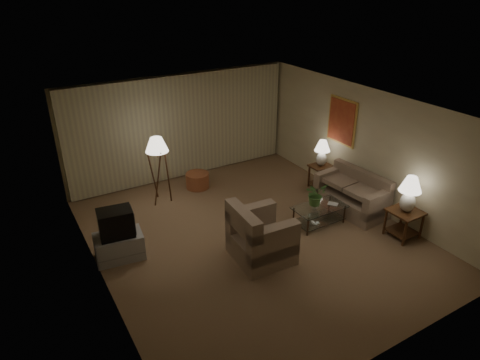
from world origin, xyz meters
name	(u,v)px	position (x,y,z in m)	size (l,w,h in m)	color
ground	(252,236)	(0.00, 0.00, 0.00)	(7.00, 7.00, 0.00)	brown
room_shell	(217,134)	(0.02, 1.51, 1.75)	(6.04, 7.02, 2.72)	beige
sofa	(351,196)	(2.50, -0.22, 0.36)	(1.74, 1.06, 0.72)	gray
armchair	(262,237)	(-0.23, -0.70, 0.45)	(1.17, 1.12, 0.89)	gray
side_table_near	(404,219)	(2.65, -1.57, 0.42)	(0.60, 0.60, 0.60)	#36220E
side_table_far	(320,173)	(2.65, 1.03, 0.40)	(0.52, 0.44, 0.60)	#36220E
table_lamp_near	(410,191)	(2.65, -1.57, 1.05)	(0.44, 0.44, 0.76)	silver
table_lamp_far	(322,151)	(2.65, 1.03, 0.99)	(0.38, 0.38, 0.66)	silver
coffee_table	(319,212)	(1.50, -0.32, 0.28)	(1.14, 0.62, 0.41)	silver
tv_cabinet	(119,246)	(-2.55, 0.67, 0.25)	(0.95, 0.67, 0.50)	#9E9DA0
crt_tv	(116,223)	(-2.55, 0.67, 0.77)	(0.67, 0.52, 0.53)	black
floor_lamp	(159,169)	(-1.06, 2.37, 0.84)	(0.52, 0.52, 1.60)	#36220E
ottoman	(197,180)	(0.00, 2.59, 0.19)	(0.58, 0.58, 0.38)	#A85A39
vase	(315,206)	(1.35, -0.32, 0.49)	(0.14, 0.14, 0.14)	silver
flowers	(316,192)	(1.35, -0.32, 0.80)	(0.44, 0.38, 0.49)	#487C37
book	(332,206)	(1.75, -0.42, 0.42)	(0.16, 0.21, 0.02)	olive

